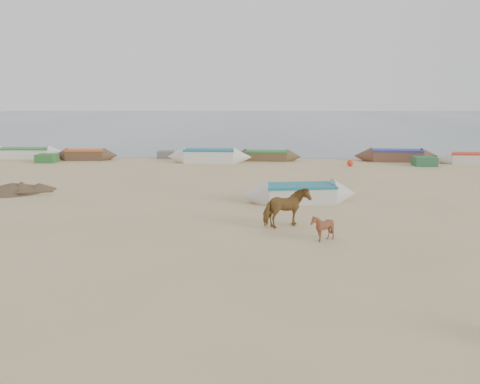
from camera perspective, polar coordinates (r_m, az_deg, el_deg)
name	(u,v)px	position (r m, az deg, el deg)	size (l,w,h in m)	color
ground	(236,247)	(15.35, -0.43, -6.68)	(140.00, 140.00, 0.00)	tan
sea	(251,120)	(96.69, 1.34, 8.77)	(160.00, 160.00, 0.00)	slate
cow_adult	(286,208)	(17.46, 5.67, -1.95)	(0.80, 1.75, 1.48)	brown
calf_front	(322,228)	(16.04, 10.01, -4.30)	(0.76, 0.85, 0.94)	brown
near_canoe	(300,193)	(21.75, 7.28, -0.16)	(5.36, 1.45, 0.83)	silver
debris_pile	(12,187)	(26.80, -26.02, 0.55)	(3.50, 3.50, 0.44)	brown
waterline_canoes	(241,156)	(35.13, 0.08, 4.44)	(56.13, 3.84, 0.99)	brown
beach_clutter	(297,158)	(34.86, 7.00, 4.09)	(44.99, 4.77, 0.64)	#316A30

